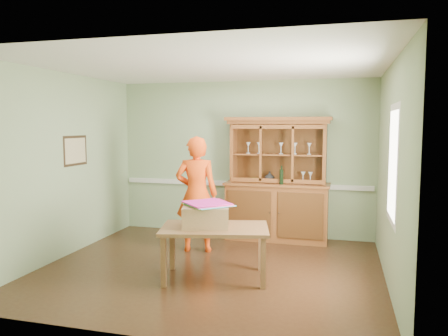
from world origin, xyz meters
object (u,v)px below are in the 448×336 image
(dining_table, at_px, (215,233))
(cardboard_box, at_px, (206,216))
(china_hutch, at_px, (277,197))
(person, at_px, (197,194))

(dining_table, bearing_deg, cardboard_box, 174.70)
(china_hutch, height_order, cardboard_box, china_hutch)
(china_hutch, bearing_deg, cardboard_box, -105.56)
(person, bearing_deg, china_hutch, -148.98)
(dining_table, relative_size, person, 0.83)
(china_hutch, xyz_separation_m, person, (-1.09, -1.00, 0.16))
(china_hutch, relative_size, cardboard_box, 3.65)
(china_hutch, distance_m, person, 1.49)
(dining_table, xyz_separation_m, cardboard_box, (-0.11, -0.01, 0.21))
(china_hutch, bearing_deg, person, -137.59)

